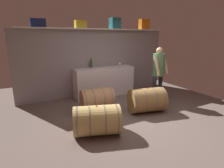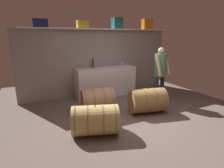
{
  "view_description": "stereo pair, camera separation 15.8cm",
  "coord_description": "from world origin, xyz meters",
  "px_view_note": "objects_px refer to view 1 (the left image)",
  "views": [
    {
      "loc": [
        -2.39,
        -3.21,
        1.91
      ],
      "look_at": [
        -0.41,
        0.54,
        0.8
      ],
      "focal_mm": 29.16,
      "sensor_mm": 36.0,
      "label": 1
    },
    {
      "loc": [
        -2.25,
        -3.28,
        1.91
      ],
      "look_at": [
        -0.41,
        0.54,
        0.8
      ],
      "focal_mm": 29.16,
      "sensor_mm": 36.0,
      "label": 2
    }
  ],
  "objects_px": {
    "toolcase_navy": "(38,23)",
    "wine_barrel_flank": "(97,120)",
    "wine_glass": "(120,64)",
    "wine_barrel_far": "(97,99)",
    "work_cabinet": "(104,82)",
    "toolcase_teal": "(115,23)",
    "wine_bottle_green": "(91,63)",
    "wine_barrel_near": "(147,100)",
    "toolcase_yellow": "(80,24)",
    "toolcase_orange": "(144,24)",
    "winemaker_pouring": "(159,69)"
  },
  "relations": [
    {
      "from": "winemaker_pouring",
      "to": "toolcase_yellow",
      "type": "bearing_deg",
      "value": -49.56
    },
    {
      "from": "toolcase_navy",
      "to": "toolcase_teal",
      "type": "relative_size",
      "value": 1.13
    },
    {
      "from": "wine_barrel_near",
      "to": "wine_barrel_flank",
      "type": "height_order",
      "value": "wine_barrel_near"
    },
    {
      "from": "wine_glass",
      "to": "wine_barrel_flank",
      "type": "height_order",
      "value": "wine_glass"
    },
    {
      "from": "toolcase_navy",
      "to": "wine_barrel_far",
      "type": "distance_m",
      "value": 2.59
    },
    {
      "from": "winemaker_pouring",
      "to": "wine_bottle_green",
      "type": "bearing_deg",
      "value": -54.42
    },
    {
      "from": "toolcase_navy",
      "to": "toolcase_orange",
      "type": "relative_size",
      "value": 1.1
    },
    {
      "from": "toolcase_teal",
      "to": "wine_barrel_far",
      "type": "relative_size",
      "value": 0.39
    },
    {
      "from": "toolcase_navy",
      "to": "wine_barrel_far",
      "type": "xyz_separation_m",
      "value": [
        1.14,
        -1.23,
        -1.97
      ]
    },
    {
      "from": "toolcase_yellow",
      "to": "winemaker_pouring",
      "type": "relative_size",
      "value": 0.2
    },
    {
      "from": "wine_glass",
      "to": "wine_barrel_far",
      "type": "distance_m",
      "value": 1.81
    },
    {
      "from": "toolcase_orange",
      "to": "wine_barrel_flank",
      "type": "height_order",
      "value": "toolcase_orange"
    },
    {
      "from": "wine_barrel_far",
      "to": "toolcase_yellow",
      "type": "bearing_deg",
      "value": 94.46
    },
    {
      "from": "toolcase_orange",
      "to": "wine_barrel_flank",
      "type": "relative_size",
      "value": 0.33
    },
    {
      "from": "toolcase_navy",
      "to": "wine_barrel_flank",
      "type": "distance_m",
      "value": 3.15
    },
    {
      "from": "wine_barrel_near",
      "to": "wine_glass",
      "type": "bearing_deg",
      "value": 97.18
    },
    {
      "from": "toolcase_orange",
      "to": "wine_bottle_green",
      "type": "xyz_separation_m",
      "value": [
        -2.05,
        -0.01,
        -1.25
      ]
    },
    {
      "from": "toolcase_yellow",
      "to": "toolcase_teal",
      "type": "relative_size",
      "value": 0.93
    },
    {
      "from": "wine_barrel_flank",
      "to": "wine_barrel_far",
      "type": "bearing_deg",
      "value": 85.23
    },
    {
      "from": "wine_glass",
      "to": "wine_barrel_flank",
      "type": "distance_m",
      "value": 2.91
    },
    {
      "from": "toolcase_orange",
      "to": "wine_bottle_green",
      "type": "relative_size",
      "value": 1.06
    },
    {
      "from": "toolcase_yellow",
      "to": "wine_bottle_green",
      "type": "bearing_deg",
      "value": 2.57
    },
    {
      "from": "work_cabinet",
      "to": "wine_barrel_near",
      "type": "distance_m",
      "value": 1.8
    },
    {
      "from": "wine_barrel_flank",
      "to": "winemaker_pouring",
      "type": "relative_size",
      "value": 0.65
    },
    {
      "from": "toolcase_navy",
      "to": "wine_glass",
      "type": "height_order",
      "value": "toolcase_navy"
    },
    {
      "from": "toolcase_navy",
      "to": "winemaker_pouring",
      "type": "xyz_separation_m",
      "value": [
        3.04,
        -1.42,
        -1.27
      ]
    },
    {
      "from": "toolcase_yellow",
      "to": "wine_barrel_flank",
      "type": "distance_m",
      "value": 3.13
    },
    {
      "from": "wine_barrel_far",
      "to": "winemaker_pouring",
      "type": "distance_m",
      "value": 2.03
    },
    {
      "from": "toolcase_yellow",
      "to": "wine_glass",
      "type": "xyz_separation_m",
      "value": [
        1.26,
        -0.2,
        -1.24
      ]
    },
    {
      "from": "toolcase_teal",
      "to": "wine_bottle_green",
      "type": "xyz_separation_m",
      "value": [
        -0.86,
        -0.01,
        -1.24
      ]
    },
    {
      "from": "work_cabinet",
      "to": "wine_barrel_far",
      "type": "relative_size",
      "value": 2.24
    },
    {
      "from": "wine_bottle_green",
      "to": "toolcase_yellow",
      "type": "bearing_deg",
      "value": 178.84
    },
    {
      "from": "wine_glass",
      "to": "wine_barrel_far",
      "type": "relative_size",
      "value": 0.15
    },
    {
      "from": "wine_bottle_green",
      "to": "wine_barrel_flank",
      "type": "bearing_deg",
      "value": -109.43
    },
    {
      "from": "wine_barrel_far",
      "to": "wine_bottle_green",
      "type": "bearing_deg",
      "value": 80.72
    },
    {
      "from": "toolcase_navy",
      "to": "work_cabinet",
      "type": "distance_m",
      "value": 2.59
    },
    {
      "from": "work_cabinet",
      "to": "winemaker_pouring",
      "type": "height_order",
      "value": "winemaker_pouring"
    },
    {
      "from": "work_cabinet",
      "to": "winemaker_pouring",
      "type": "bearing_deg",
      "value": -46.57
    },
    {
      "from": "toolcase_teal",
      "to": "toolcase_orange",
      "type": "height_order",
      "value": "toolcase_orange"
    },
    {
      "from": "toolcase_yellow",
      "to": "wine_barrel_near",
      "type": "relative_size",
      "value": 0.32
    },
    {
      "from": "wine_bottle_green",
      "to": "wine_barrel_near",
      "type": "xyz_separation_m",
      "value": [
        0.77,
        -1.91,
        -0.77
      ]
    },
    {
      "from": "toolcase_orange",
      "to": "wine_barrel_far",
      "type": "bearing_deg",
      "value": -151.28
    },
    {
      "from": "toolcase_yellow",
      "to": "work_cabinet",
      "type": "height_order",
      "value": "toolcase_yellow"
    },
    {
      "from": "wine_glass",
      "to": "wine_barrel_near",
      "type": "bearing_deg",
      "value": -96.12
    },
    {
      "from": "wine_barrel_near",
      "to": "winemaker_pouring",
      "type": "relative_size",
      "value": 0.62
    },
    {
      "from": "toolcase_navy",
      "to": "winemaker_pouring",
      "type": "relative_size",
      "value": 0.24
    },
    {
      "from": "work_cabinet",
      "to": "wine_barrel_near",
      "type": "bearing_deg",
      "value": -77.24
    },
    {
      "from": "work_cabinet",
      "to": "wine_barrel_far",
      "type": "distance_m",
      "value": 1.29
    },
    {
      "from": "toolcase_navy",
      "to": "wine_barrel_flank",
      "type": "bearing_deg",
      "value": -72.63
    },
    {
      "from": "toolcase_yellow",
      "to": "wine_barrel_flank",
      "type": "height_order",
      "value": "toolcase_yellow"
    }
  ]
}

